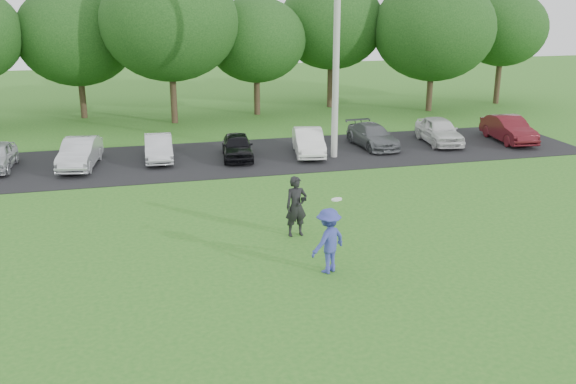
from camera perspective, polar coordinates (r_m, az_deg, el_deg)
name	(u,v)px	position (r m, az deg, el deg)	size (l,w,h in m)	color
ground	(321,280)	(16.64, 2.97, -7.81)	(100.00, 100.00, 0.00)	#2A6C1E
parking_lot	(236,157)	(28.62, -4.65, 3.10)	(32.00, 6.50, 0.03)	black
utility_pole	(336,47)	(27.84, 4.32, 12.77)	(0.28, 0.28, 9.66)	#AEAFAA
frisbee_player	(328,241)	(16.78, 3.62, -4.33)	(1.31, 1.14, 2.05)	#37409D
camera_bystander	(296,206)	(19.20, 0.74, -1.28)	(0.71, 0.50, 1.85)	black
parked_cars	(246,143)	(28.61, -3.72, 4.34)	(28.47, 4.39, 1.25)	black
tree_row	(231,31)	(37.67, -5.07, 14.09)	(42.39, 9.85, 8.64)	#38281C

